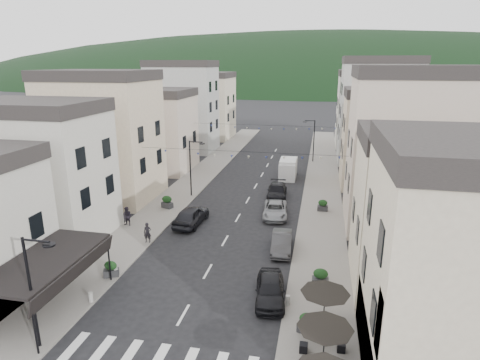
# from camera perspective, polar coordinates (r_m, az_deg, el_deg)

# --- Properties ---
(sidewalk_left) EXTENTS (4.00, 76.00, 0.12)m
(sidewalk_left) POSITION_cam_1_polar(r_m,az_deg,el_deg) (48.75, -6.29, 0.06)
(sidewalk_left) COLOR slate
(sidewalk_left) RESTS_ON ground
(sidewalk_right) EXTENTS (4.00, 76.00, 0.12)m
(sidewalk_right) POSITION_cam_1_polar(r_m,az_deg,el_deg) (46.53, 11.60, -0.98)
(sidewalk_right) COLOR slate
(sidewalk_right) RESTS_ON ground
(hill_backdrop) EXTENTS (640.00, 360.00, 70.00)m
(hill_backdrop) POSITION_cam_1_polar(r_m,az_deg,el_deg) (312.87, 10.56, 13.63)
(hill_backdrop) COLOR black
(hill_backdrop) RESTS_ON ground
(boutique_awning) EXTENTS (3.77, 7.50, 3.28)m
(boutique_awning) POSITION_cam_1_polar(r_m,az_deg,el_deg) (24.95, -25.35, -10.39)
(boutique_awning) COLOR black
(boutique_awning) RESTS_ON ground
(buildings_row_left) EXTENTS (10.20, 54.16, 14.00)m
(buildings_row_left) POSITION_cam_1_polar(r_m,az_deg,el_deg) (55.19, -11.67, 8.18)
(buildings_row_left) COLOR beige
(buildings_row_left) RESTS_ON ground
(buildings_row_right) EXTENTS (10.20, 54.16, 14.50)m
(buildings_row_right) POSITION_cam_1_polar(r_m,az_deg,el_deg) (50.19, 20.11, 6.96)
(buildings_row_right) COLOR beige
(buildings_row_right) RESTS_ON ground
(cafe_terrace) EXTENTS (2.50, 8.10, 2.53)m
(cafe_terrace) POSITION_cam_1_polar(r_m,az_deg,el_deg) (19.04, 11.97, -20.54)
(cafe_terrace) COLOR black
(cafe_terrace) RESTS_ON ground
(streetlamp_left_near) EXTENTS (1.70, 0.56, 6.00)m
(streetlamp_left_near) POSITION_cam_1_polar(r_m,az_deg,el_deg) (21.81, -27.17, -12.85)
(streetlamp_left_near) COLOR black
(streetlamp_left_near) RESTS_ON ground
(streetlamp_left_far) EXTENTS (1.70, 0.56, 6.00)m
(streetlamp_left_far) POSITION_cam_1_polar(r_m,az_deg,el_deg) (41.80, -6.74, 2.46)
(streetlamp_left_far) COLOR black
(streetlamp_left_far) RESTS_ON ground
(streetlamp_right_far) EXTENTS (1.70, 0.56, 6.00)m
(streetlamp_right_far) POSITION_cam_1_polar(r_m,az_deg,el_deg) (57.38, 10.21, 6.12)
(streetlamp_right_far) COLOR black
(streetlamp_right_far) RESTS_ON ground
(bollards) EXTENTS (11.66, 10.26, 0.60)m
(bollards) POSITION_cam_1_polar(r_m,az_deg,el_deg) (23.44, -8.54, -18.29)
(bollards) COLOR gray
(bollards) RESTS_ON ground
(bunting_near) EXTENTS (19.00, 0.28, 0.62)m
(bunting_near) POSITION_cam_1_polar(r_m,az_deg,el_deg) (36.11, 0.00, 3.54)
(bunting_near) COLOR black
(bunting_near) RESTS_ON ground
(bunting_far) EXTENTS (19.00, 0.28, 0.62)m
(bunting_far) POSITION_cam_1_polar(r_m,az_deg,el_deg) (51.61, 3.59, 7.41)
(bunting_far) COLOR black
(bunting_far) RESTS_ON ground
(parked_car_a) EXTENTS (2.23, 4.45, 1.45)m
(parked_car_a) POSITION_cam_1_polar(r_m,az_deg,el_deg) (24.77, 4.31, -15.22)
(parked_car_a) COLOR black
(parked_car_a) RESTS_ON ground
(parked_car_b) EXTENTS (1.69, 4.22, 1.37)m
(parked_car_b) POSITION_cam_1_polar(r_m,az_deg,el_deg) (30.65, 5.94, -8.81)
(parked_car_b) COLOR #333335
(parked_car_b) RESTS_ON ground
(parked_car_c) EXTENTS (2.61, 4.89, 1.31)m
(parked_car_c) POSITION_cam_1_polar(r_m,az_deg,el_deg) (37.09, 5.01, -4.25)
(parked_car_c) COLOR gray
(parked_car_c) RESTS_ON ground
(parked_car_d) EXTENTS (2.26, 4.95, 1.41)m
(parked_car_d) POSITION_cam_1_polar(r_m,az_deg,el_deg) (42.19, 5.29, -1.60)
(parked_car_d) COLOR black
(parked_car_d) RESTS_ON ground
(parked_car_e) EXTENTS (2.30, 4.97, 1.65)m
(parked_car_e) POSITION_cam_1_polar(r_m,az_deg,el_deg) (35.40, -6.96, -5.04)
(parked_car_e) COLOR black
(parked_car_e) RESTS_ON ground
(delivery_van) EXTENTS (2.05, 5.02, 2.39)m
(delivery_van) POSITION_cam_1_polar(r_m,az_deg,el_deg) (49.76, 6.86, 1.71)
(delivery_van) COLOR silver
(delivery_van) RESTS_ON ground
(pedestrian_a) EXTENTS (0.65, 0.49, 1.62)m
(pedestrian_a) POSITION_cam_1_polar(r_m,az_deg,el_deg) (32.32, -13.03, -7.31)
(pedestrian_a) COLOR black
(pedestrian_a) RESTS_ON sidewalk_left
(pedestrian_b) EXTENTS (0.92, 0.77, 1.68)m
(pedestrian_b) POSITION_cam_1_polar(r_m,az_deg,el_deg) (35.89, -15.73, -5.02)
(pedestrian_b) COLOR #25202B
(pedestrian_b) RESTS_ON sidewalk_left
(planter_la) EXTENTS (1.10, 0.89, 1.08)m
(planter_la) POSITION_cam_1_polar(r_m,az_deg,el_deg) (28.28, -17.88, -11.94)
(planter_la) COLOR #2A2A2C
(planter_la) RESTS_ON sidewalk_left
(planter_lb) EXTENTS (1.23, 0.96, 1.21)m
(planter_lb) POSITION_cam_1_polar(r_m,az_deg,el_deg) (39.45, -10.34, -3.09)
(planter_lb) COLOR #313234
(planter_lb) RESTS_ON sidewalk_left
(planter_ra) EXTENTS (1.13, 0.83, 1.13)m
(planter_ra) POSITION_cam_1_polar(r_m,az_deg,el_deg) (22.38, 9.61, -19.44)
(planter_ra) COLOR #2A2A2C
(planter_ra) RESTS_ON sidewalk_right
(planter_rb) EXTENTS (1.05, 0.59, 1.17)m
(planter_rb) POSITION_cam_1_polar(r_m,az_deg,el_deg) (26.43, 11.37, -13.43)
(planter_rb) COLOR #313134
(planter_rb) RESTS_ON sidewalk_right
(planter_rc) EXTENTS (0.98, 0.55, 1.09)m
(planter_rc) POSITION_cam_1_polar(r_m,az_deg,el_deg) (38.88, 11.68, -3.55)
(planter_rc) COLOR #29292B
(planter_rc) RESTS_ON sidewalk_right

